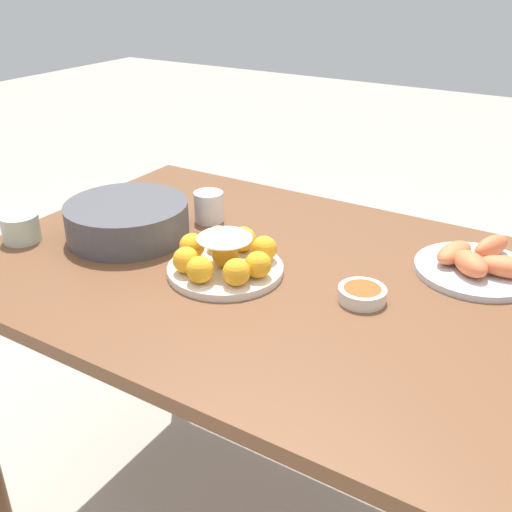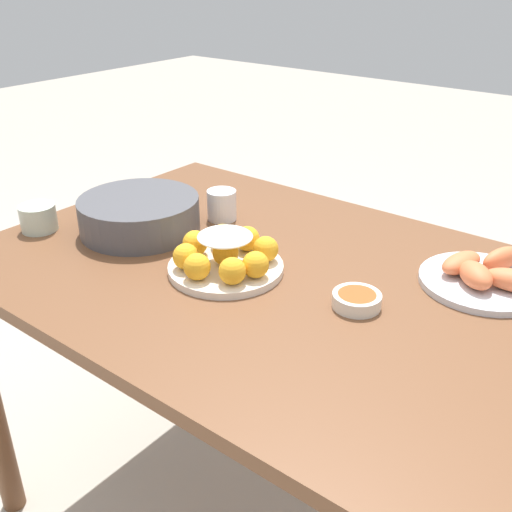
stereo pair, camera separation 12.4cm
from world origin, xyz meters
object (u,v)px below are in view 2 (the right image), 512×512
at_px(cake_plate, 225,257).
at_px(seafood_platter, 486,276).
at_px(serving_bowl, 139,213).
at_px(cup_near, 222,205).
at_px(sauce_bowl, 357,300).
at_px(cup_far, 38,218).
at_px(dining_table, 285,317).

distance_m(cake_plate, seafood_platter, 0.53).
height_order(serving_bowl, cup_near, serving_bowl).
relative_size(sauce_bowl, cup_near, 1.23).
bearing_deg(cup_far, dining_table, -163.25).
relative_size(dining_table, serving_bowl, 4.71).
bearing_deg(cup_near, cake_plate, 132.50).
bearing_deg(cup_near, seafood_platter, -173.89).
bearing_deg(cup_near, dining_table, 154.77).
relative_size(dining_table, cup_far, 15.59).
relative_size(cake_plate, cup_far, 2.81).
bearing_deg(serving_bowl, sauce_bowl, -178.71).
distance_m(sauce_bowl, cup_far, 0.80).
bearing_deg(seafood_platter, cake_plate, 31.48).
bearing_deg(cup_far, seafood_platter, -157.46).
relative_size(serving_bowl, cup_near, 3.79).
bearing_deg(sauce_bowl, cup_far, 11.65).
relative_size(dining_table, cup_near, 17.84).
xyz_separation_m(seafood_platter, cup_near, (0.64, 0.07, 0.02)).
bearing_deg(cup_near, sauce_bowl, 161.23).
bearing_deg(dining_table, seafood_platter, -148.29).
height_order(dining_table, seafood_platter, seafood_platter).
xyz_separation_m(dining_table, cup_far, (0.60, 0.18, 0.14)).
bearing_deg(cake_plate, seafood_platter, -148.52).
bearing_deg(cup_near, cup_far, 46.80).
bearing_deg(seafood_platter, sauce_bowl, 54.77).
distance_m(serving_bowl, cup_near, 0.21).
xyz_separation_m(cup_near, cup_far, (0.30, 0.32, -0.01)).
height_order(dining_table, cup_far, cup_far).
bearing_deg(serving_bowl, cup_far, 37.06).
height_order(cup_near, cup_far, cup_near).
xyz_separation_m(sauce_bowl, cup_near, (0.48, -0.16, 0.02)).
distance_m(dining_table, cup_far, 0.65).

